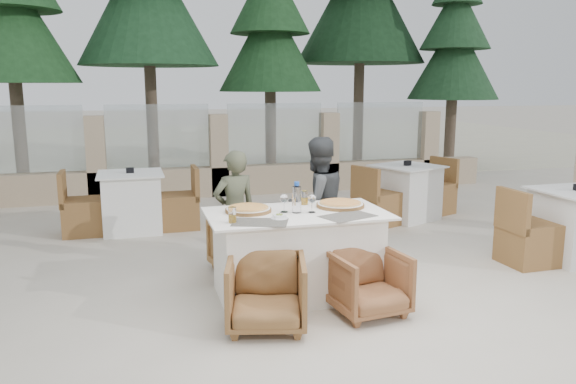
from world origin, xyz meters
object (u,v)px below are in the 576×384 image
object	(u,v)px
armchair_far_right	(305,235)
bg_table_a	(132,202)
pizza_left	(248,209)
diner_right	(317,203)
wine_glass_near	(312,202)
beer_glass_right	(305,198)
armchair_near_left	(266,293)
wine_glass_centre	(284,202)
olive_dish	(279,216)
water_bottle	(297,197)
bg_table_b	(406,192)
bg_table_c	(575,225)
dining_table	(297,254)
beer_glass_left	(232,215)
diner_left	(235,212)
pizza_right	(340,204)
armchair_far_left	(242,246)
armchair_near_right	(368,283)

from	to	relation	value
armchair_far_right	bg_table_a	xyz separation A→B (m)	(-1.79, 1.86, 0.08)
pizza_left	diner_right	world-z (taller)	diner_right
wine_glass_near	beer_glass_right	distance (m)	0.35
pizza_left	armchair_near_left	distance (m)	0.91
pizza_left	wine_glass_near	size ratio (longest dim) A/B	2.25
armchair_near_left	wine_glass_near	bearing A→B (deg)	59.79
wine_glass_centre	bg_table_a	world-z (taller)	wine_glass_centre
olive_dish	water_bottle	bearing A→B (deg)	41.61
pizza_left	bg_table_b	xyz separation A→B (m)	(2.75, 2.29, -0.41)
beer_glass_right	wine_glass_near	bearing A→B (deg)	-96.20
armchair_near_left	bg_table_a	world-z (taller)	bg_table_a
wine_glass_centre	wine_glass_near	size ratio (longest dim) A/B	1.00
bg_table_c	diner_right	bearing A→B (deg)	168.86
armchair_far_right	beer_glass_right	bearing A→B (deg)	50.82
bg_table_a	water_bottle	bearing A→B (deg)	-63.28
dining_table	beer_glass_left	xyz separation A→B (m)	(-0.62, -0.22, 0.45)
wine_glass_centre	diner_left	xyz separation A→B (m)	(-0.32, 0.74, -0.24)
water_bottle	bg_table_b	size ratio (longest dim) A/B	0.17
dining_table	beer_glass_right	world-z (taller)	beer_glass_right
dining_table	diner_right	bearing A→B (deg)	58.70
dining_table	pizza_right	size ratio (longest dim) A/B	3.59
armchair_far_left	pizza_right	bearing A→B (deg)	129.41
wine_glass_near	bg_table_b	xyz separation A→B (m)	(2.21, 2.47, -0.48)
pizza_right	beer_glass_left	world-z (taller)	beer_glass_left
olive_dish	diner_right	bearing A→B (deg)	54.39
beer_glass_right	bg_table_b	xyz separation A→B (m)	(2.17, 2.13, -0.45)
wine_glass_centre	armchair_far_right	world-z (taller)	wine_glass_centre
water_bottle	armchair_near_right	xyz separation A→B (m)	(0.46, -0.56, -0.64)
olive_dish	bg_table_b	size ratio (longest dim) A/B	0.07
pizza_left	olive_dish	xyz separation A→B (m)	(0.20, -0.33, -0.00)
armchair_near_left	bg_table_a	distance (m)	3.52
beer_glass_left	armchair_near_right	xyz separation A→B (m)	(1.07, -0.34, -0.57)
armchair_near_right	diner_right	bearing A→B (deg)	83.90
beer_glass_left	armchair_far_left	distance (m)	1.18
bg_table_a	bg_table_b	xyz separation A→B (m)	(3.77, -0.33, 0.00)
beer_glass_right	wine_glass_centre	bearing A→B (deg)	-135.93
pizza_left	beer_glass_left	size ratio (longest dim) A/B	3.15
armchair_near_right	diner_left	xyz separation A→B (m)	(-0.88, 1.35, 0.36)
pizza_left	bg_table_b	size ratio (longest dim) A/B	0.25
dining_table	bg_table_b	size ratio (longest dim) A/B	0.98
pizza_left	wine_glass_centre	xyz separation A→B (m)	(0.30, -0.10, 0.07)
dining_table	diner_right	distance (m)	0.87
olive_dish	diner_right	distance (m)	1.09
water_bottle	armchair_near_right	size ratio (longest dim) A/B	0.47
bg_table_a	olive_dish	bearing A→B (deg)	-68.06
water_bottle	beer_glass_left	bearing A→B (deg)	-160.52
bg_table_a	bg_table_c	distance (m)	5.31
armchair_far_right	diner_left	distance (m)	0.85
water_bottle	armchair_near_left	bearing A→B (deg)	-124.83
pizza_left	water_bottle	size ratio (longest dim) A/B	1.48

